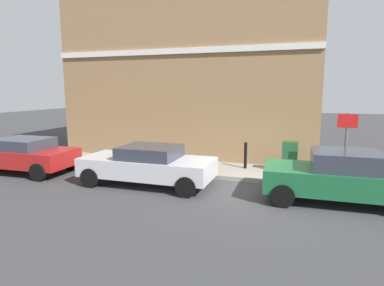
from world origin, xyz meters
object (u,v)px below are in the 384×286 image
Objects in this scene: car_green at (342,177)px; car_silver at (148,164)px; bollard_near_cabinet at (246,154)px; car_red at (22,154)px; utility_cabinet at (290,158)px; street_sign at (346,138)px.

car_green is 5.97m from car_silver.
car_green is at bearing -130.63° from bollard_near_cabinet.
car_red is 3.68× the size of utility_cabinet.
car_green is 2.98m from utility_cabinet.
car_green is 0.99× the size of car_red.
utility_cabinet is at bearing -93.47° from bollard_near_cabinet.
car_green is 4.12m from bollard_near_cabinet.
car_green is at bearing -150.25° from utility_cabinet.
bollard_near_cabinet is (2.68, 3.13, -0.05)m from car_green.
car_green is 1.86m from street_sign.
car_silver is at bearing 105.22° from street_sign.
utility_cabinet is (2.67, -4.49, -0.02)m from car_silver.
car_silver is at bearing 120.77° from utility_cabinet.
car_silver reaches higher than utility_cabinet.
car_silver is at bearing 178.58° from car_red.
car_green reaches higher than bollard_near_cabinet.
car_silver is 3.86× the size of utility_cabinet.
utility_cabinet is 2.22m from street_sign.
bollard_near_cabinet is at bearing -41.67° from car_green.
car_red is at bearing 108.51° from bollard_near_cabinet.
car_red is at bearing 98.23° from street_sign.
utility_cabinet is (2.58, 1.48, -0.08)m from car_green.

